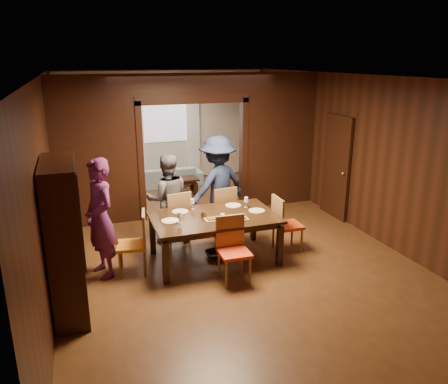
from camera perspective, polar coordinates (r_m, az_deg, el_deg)
name	(u,v)px	position (r m, az deg, el deg)	size (l,w,h in m)	color
floor	(219,241)	(7.96, -0.71, -6.41)	(9.00, 9.00, 0.00)	#4D2C15
ceiling	(218,76)	(7.31, -0.79, 14.93)	(5.50, 9.00, 0.02)	silver
room_walls	(190,141)	(9.26, -4.47, 6.65)	(5.52, 9.01, 2.90)	black
person_purple	(100,219)	(6.71, -15.87, -3.35)	(0.66, 0.43, 1.82)	#60215B
person_grey	(168,199)	(7.73, -7.38, -0.91)	(0.78, 0.61, 1.61)	#56565E
person_navy	(218,186)	(8.04, -0.83, 0.82)	(1.19, 0.69, 1.85)	#192340
sofa	(168,176)	(11.39, -7.26, 2.07)	(1.71, 0.67, 0.50)	#95B3C4
serving_bowl	(215,211)	(7.07, -1.13, -2.53)	(0.36, 0.36, 0.09)	black
dining_table	(214,238)	(7.13, -1.28, -5.99)	(1.99, 1.24, 0.76)	black
coffee_table	(181,186)	(10.62, -5.61, 0.74)	(0.80, 0.50, 0.40)	black
chair_left	(132,243)	(6.81, -11.98, -6.57)	(0.44, 0.44, 0.97)	orange
chair_right	(288,224)	(7.51, 8.34, -4.10)	(0.44, 0.44, 0.97)	red
chair_far_l	(176,216)	(7.81, -6.34, -3.18)	(0.44, 0.44, 0.97)	orange
chair_far_r	(221,211)	(8.04, -0.41, -2.46)	(0.44, 0.44, 0.97)	#CD5A13
chair_near	(234,251)	(6.42, 1.35, -7.69)	(0.44, 0.44, 0.97)	red
hutch	(65,239)	(5.85, -20.03, -5.83)	(0.40, 1.20, 2.00)	black
door_right	(336,167)	(9.21, 14.41, 3.20)	(0.06, 0.90, 2.10)	black
window_far	(165,117)	(11.69, -7.76, 9.69)	(1.20, 0.03, 1.30)	silver
curtain_left	(137,136)	(11.60, -11.28, 7.21)	(0.35, 0.06, 2.40)	white
curtain_right	(193,133)	(11.89, -4.06, 7.73)	(0.35, 0.06, 2.40)	white
plate_left	(170,221)	(6.82, -7.04, -3.75)	(0.27, 0.27, 0.01)	white
plate_far_l	(180,212)	(7.20, -5.75, -2.56)	(0.27, 0.27, 0.01)	silver
plate_far_r	(233,205)	(7.46, 1.22, -1.76)	(0.27, 0.27, 0.01)	silver
plate_right	(257,211)	(7.22, 4.30, -2.45)	(0.27, 0.27, 0.01)	silver
plate_near	(224,224)	(6.63, 0.04, -4.22)	(0.27, 0.27, 0.01)	white
platter_a	(214,219)	(6.82, -1.30, -3.49)	(0.30, 0.20, 0.04)	gray
platter_b	(239,218)	(6.83, 1.91, -3.48)	(0.30, 0.20, 0.04)	gray
wineglass_left	(180,218)	(6.69, -5.83, -3.36)	(0.08, 0.08, 0.18)	white
wineglass_far	(192,204)	(7.28, -4.16, -1.58)	(0.08, 0.08, 0.18)	silver
wineglass_right	(246,202)	(7.36, 2.92, -1.35)	(0.08, 0.08, 0.18)	white
tumbler	(223,218)	(6.69, -0.18, -3.45)	(0.07, 0.07, 0.14)	white
condiment_jar	(204,214)	(6.91, -2.69, -2.91)	(0.08, 0.08, 0.11)	#4F2E12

